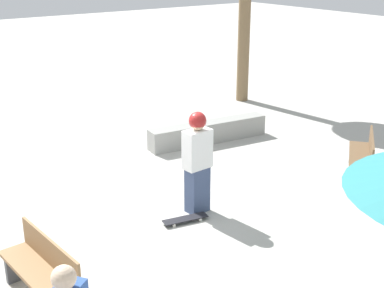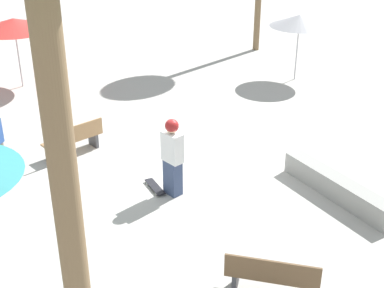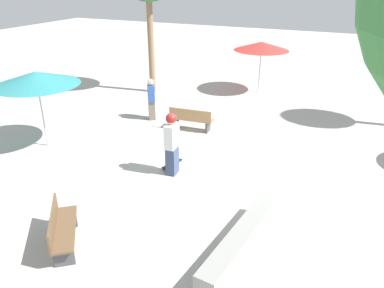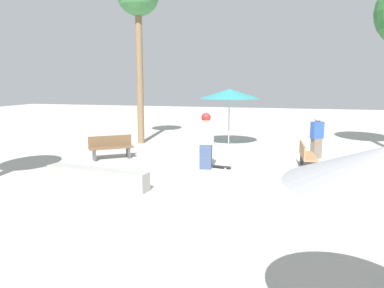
% 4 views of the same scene
% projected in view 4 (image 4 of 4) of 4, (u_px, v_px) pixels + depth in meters
% --- Properties ---
extents(ground_plane, '(60.00, 60.00, 0.00)m').
position_uv_depth(ground_plane, '(226.00, 177.00, 11.30)').
color(ground_plane, '#B2AFA8').
extents(skater_main, '(0.51, 0.31, 1.85)m').
position_uv_depth(skater_main, '(206.00, 139.00, 12.14)').
color(skater_main, '#38476B').
rests_on(skater_main, ground_plane).
extents(skateboard, '(0.82, 0.35, 0.07)m').
position_uv_depth(skateboard, '(219.00, 166.00, 12.40)').
color(skateboard, black).
rests_on(skateboard, ground_plane).
extents(concrete_ledge, '(3.11, 0.81, 0.50)m').
position_uv_depth(concrete_ledge, '(97.00, 177.00, 10.21)').
color(concrete_ledge, gray).
rests_on(concrete_ledge, ground_plane).
extents(bench_near, '(0.55, 1.63, 0.85)m').
position_uv_depth(bench_near, '(306.00, 156.00, 12.23)').
color(bench_near, '#47474C').
rests_on(bench_near, ground_plane).
extents(bench_far, '(1.53, 1.33, 0.85)m').
position_uv_depth(bench_far, '(111.00, 147.00, 13.84)').
color(bench_far, '#47474C').
rests_on(bench_far, ground_plane).
extents(shade_umbrella_teal, '(2.67, 2.67, 2.52)m').
position_uv_depth(shade_umbrella_teal, '(229.00, 94.00, 16.40)').
color(shade_umbrella_teal, '#B7B7BC').
rests_on(shade_umbrella_teal, ground_plane).
extents(palm_tree_left, '(1.86, 1.86, 7.53)m').
position_uv_depth(palm_tree_left, '(138.00, 1.00, 16.38)').
color(palm_tree_left, brown).
rests_on(palm_tree_left, ground_plane).
extents(bystander_watching, '(0.50, 0.45, 1.62)m').
position_uv_depth(bystander_watching, '(317.00, 137.00, 13.86)').
color(bystander_watching, '#726656').
rests_on(bystander_watching, ground_plane).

